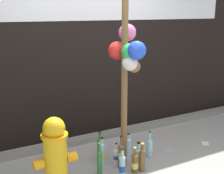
{
  "coord_description": "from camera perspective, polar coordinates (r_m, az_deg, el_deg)",
  "views": [
    {
      "loc": [
        -1.82,
        -2.67,
        1.92
      ],
      "look_at": [
        -0.23,
        0.34,
        1.04
      ],
      "focal_mm": 47.79,
      "sensor_mm": 36.0,
      "label": 1
    }
  ],
  "objects": [
    {
      "name": "litter_2",
      "position": [
        4.72,
        17.45,
        -10.23
      ],
      "size": [
        0.15,
        0.16,
        0.01
      ],
      "primitive_type": "cube",
      "rotation": [
        0.0,
        0.0,
        0.99
      ],
      "color": "silver",
      "rests_on": "ground_plane"
    },
    {
      "name": "bottle_5",
      "position": [
        3.74,
        4.36,
        -14.27
      ],
      "size": [
        0.08,
        0.08,
        0.33
      ],
      "color": "brown",
      "rests_on": "ground_plane"
    },
    {
      "name": "curb_strip",
      "position": [
        4.64,
        -2.33,
        -9.46
      ],
      "size": [
        8.0,
        0.12,
        0.08
      ],
      "primitive_type": "cube",
      "color": "slate",
      "rests_on": "ground_plane"
    },
    {
      "name": "litter_0",
      "position": [
        4.39,
        10.71,
        -11.71
      ],
      "size": [
        0.16,
        0.14,
        0.01
      ],
      "primitive_type": "cube",
      "rotation": [
        0.0,
        0.0,
        2.77
      ],
      "color": "#8C99B2",
      "rests_on": "ground_plane"
    },
    {
      "name": "bottle_1",
      "position": [
        3.64,
        1.98,
        -14.82
      ],
      "size": [
        0.07,
        0.07,
        0.36
      ],
      "color": "#93CCE0",
      "rests_on": "ground_plane"
    },
    {
      "name": "bottle_4",
      "position": [
        4.12,
        3.15,
        -11.23
      ],
      "size": [
        0.06,
        0.06,
        0.32
      ],
      "color": "#B2DBEA",
      "rests_on": "ground_plane"
    },
    {
      "name": "memorial_post",
      "position": [
        3.52,
        3.05,
        9.29
      ],
      "size": [
        0.47,
        0.61,
        2.77
      ],
      "color": "brown",
      "rests_on": "ground_plane"
    },
    {
      "name": "bottle_0",
      "position": [
        3.8,
        1.8,
        -12.91
      ],
      "size": [
        0.08,
        0.08,
        0.43
      ],
      "color": "brown",
      "rests_on": "ground_plane"
    },
    {
      "name": "bottle_6",
      "position": [
        3.88,
        5.07,
        -13.0
      ],
      "size": [
        0.08,
        0.08,
        0.32
      ],
      "color": "#93CCE0",
      "rests_on": "ground_plane"
    },
    {
      "name": "bottle_7",
      "position": [
        4.02,
        -2.32,
        -11.55
      ],
      "size": [
        0.07,
        0.07,
        0.39
      ],
      "color": "#337038",
      "rests_on": "ground_plane"
    },
    {
      "name": "bottle_8",
      "position": [
        3.87,
        -1.89,
        -12.59
      ],
      "size": [
        0.08,
        0.08,
        0.38
      ],
      "color": "#93CCE0",
      "rests_on": "ground_plane"
    },
    {
      "name": "bottle_9",
      "position": [
        3.76,
        5.78,
        -13.53
      ],
      "size": [
        0.07,
        0.07,
        0.37
      ],
      "color": "brown",
      "rests_on": "ground_plane"
    },
    {
      "name": "bottle_2",
      "position": [
        3.9,
        0.82,
        -13.09
      ],
      "size": [
        0.07,
        0.07,
        0.3
      ],
      "color": "silver",
      "rests_on": "ground_plane"
    },
    {
      "name": "building_wall",
      "position": [
        4.59,
        -4.59,
        11.67
      ],
      "size": [
        10.0,
        0.21,
        3.4
      ],
      "color": "black",
      "rests_on": "ground_plane"
    },
    {
      "name": "fire_hydrant",
      "position": [
        3.35,
        -10.8,
        -12.42
      ],
      "size": [
        0.48,
        0.29,
        0.84
      ],
      "color": "gold",
      "rests_on": "ground_plane"
    },
    {
      "name": "bottle_10",
      "position": [
        4.12,
        7.2,
        -11.34
      ],
      "size": [
        0.07,
        0.07,
        0.37
      ],
      "color": "#93CCE0",
      "rests_on": "ground_plane"
    },
    {
      "name": "bottle_3",
      "position": [
        3.67,
        -2.37,
        -14.02
      ],
      "size": [
        0.06,
        0.06,
        0.42
      ],
      "color": "#337038",
      "rests_on": "ground_plane"
    }
  ]
}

